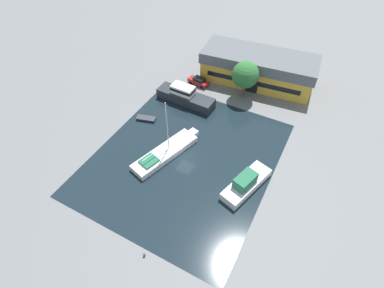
{
  "coord_description": "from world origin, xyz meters",
  "views": [
    {
      "loc": [
        16.06,
        -27.65,
        36.59
      ],
      "look_at": [
        0.0,
        2.38,
        1.0
      ],
      "focal_mm": 28.0,
      "sensor_mm": 36.0,
      "label": 1
    }
  ],
  "objects_px": {
    "sailboat_moored": "(166,152)",
    "parked_car": "(199,81)",
    "small_dinghy": "(146,119)",
    "quay_tree_near_building": "(245,75)",
    "cabin_boat": "(246,183)",
    "motor_cruiser": "(185,97)",
    "warehouse_building": "(258,68)"
  },
  "relations": [
    {
      "from": "parked_car",
      "to": "cabin_boat",
      "type": "distance_m",
      "value": 27.02
    },
    {
      "from": "quay_tree_near_building",
      "to": "small_dinghy",
      "type": "relative_size",
      "value": 2.04
    },
    {
      "from": "parked_car",
      "to": "sailboat_moored",
      "type": "xyz_separation_m",
      "value": [
        4.31,
        -20.03,
        -0.22
      ]
    },
    {
      "from": "parked_car",
      "to": "motor_cruiser",
      "type": "relative_size",
      "value": 0.39
    },
    {
      "from": "motor_cruiser",
      "to": "sailboat_moored",
      "type": "bearing_deg",
      "value": -161.86
    },
    {
      "from": "cabin_boat",
      "to": "sailboat_moored",
      "type": "bearing_deg",
      "value": -163.53
    },
    {
      "from": "warehouse_building",
      "to": "cabin_boat",
      "type": "height_order",
      "value": "warehouse_building"
    },
    {
      "from": "quay_tree_near_building",
      "to": "sailboat_moored",
      "type": "relative_size",
      "value": 0.58
    },
    {
      "from": "sailboat_moored",
      "to": "parked_car",
      "type": "bearing_deg",
      "value": 118.81
    },
    {
      "from": "warehouse_building",
      "to": "motor_cruiser",
      "type": "relative_size",
      "value": 2.01
    },
    {
      "from": "motor_cruiser",
      "to": "quay_tree_near_building",
      "type": "bearing_deg",
      "value": -51.2
    },
    {
      "from": "quay_tree_near_building",
      "to": "cabin_boat",
      "type": "relative_size",
      "value": 0.83
    },
    {
      "from": "small_dinghy",
      "to": "cabin_boat",
      "type": "bearing_deg",
      "value": 59.93
    },
    {
      "from": "warehouse_building",
      "to": "quay_tree_near_building",
      "type": "height_order",
      "value": "quay_tree_near_building"
    },
    {
      "from": "motor_cruiser",
      "to": "cabin_boat",
      "type": "distance_m",
      "value": 22.32
    },
    {
      "from": "warehouse_building",
      "to": "quay_tree_near_building",
      "type": "xyz_separation_m",
      "value": [
        -0.52,
        -6.5,
        1.93
      ]
    },
    {
      "from": "parked_car",
      "to": "sailboat_moored",
      "type": "bearing_deg",
      "value": -159.53
    },
    {
      "from": "sailboat_moored",
      "to": "motor_cruiser",
      "type": "bearing_deg",
      "value": 122.73
    },
    {
      "from": "warehouse_building",
      "to": "sailboat_moored",
      "type": "bearing_deg",
      "value": -107.98
    },
    {
      "from": "quay_tree_near_building",
      "to": "cabin_boat",
      "type": "xyz_separation_m",
      "value": [
        8.53,
        -20.43,
        -4.05
      ]
    },
    {
      "from": "motor_cruiser",
      "to": "cabin_boat",
      "type": "bearing_deg",
      "value": -125.36
    },
    {
      "from": "motor_cruiser",
      "to": "warehouse_building",
      "type": "bearing_deg",
      "value": -33.95
    },
    {
      "from": "small_dinghy",
      "to": "cabin_boat",
      "type": "height_order",
      "value": "cabin_boat"
    },
    {
      "from": "quay_tree_near_building",
      "to": "motor_cruiser",
      "type": "height_order",
      "value": "quay_tree_near_building"
    },
    {
      "from": "parked_car",
      "to": "small_dinghy",
      "type": "bearing_deg",
      "value": 174.98
    },
    {
      "from": "motor_cruiser",
      "to": "small_dinghy",
      "type": "relative_size",
      "value": 3.12
    },
    {
      "from": "parked_car",
      "to": "small_dinghy",
      "type": "height_order",
      "value": "parked_car"
    },
    {
      "from": "warehouse_building",
      "to": "quay_tree_near_building",
      "type": "distance_m",
      "value": 6.8
    },
    {
      "from": "quay_tree_near_building",
      "to": "small_dinghy",
      "type": "distance_m",
      "value": 20.26
    },
    {
      "from": "parked_car",
      "to": "small_dinghy",
      "type": "xyz_separation_m",
      "value": [
        -3.41,
        -14.37,
        -0.58
      ]
    },
    {
      "from": "quay_tree_near_building",
      "to": "parked_car",
      "type": "bearing_deg",
      "value": -177.64
    },
    {
      "from": "sailboat_moored",
      "to": "cabin_boat",
      "type": "xyz_separation_m",
      "value": [
        13.81,
        -0.0,
        0.43
      ]
    }
  ]
}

